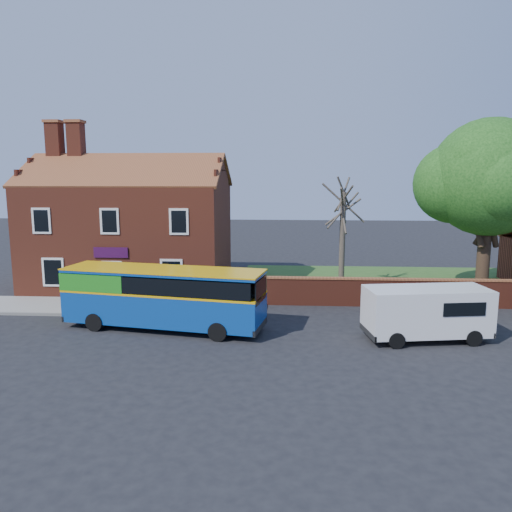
{
  "coord_description": "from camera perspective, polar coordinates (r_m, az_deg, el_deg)",
  "views": [
    {
      "loc": [
        3.14,
        -20.25,
        7.24
      ],
      "look_at": [
        1.52,
        5.0,
        3.09
      ],
      "focal_mm": 35.0,
      "sensor_mm": 36.0,
      "label": 1
    }
  ],
  "objects": [
    {
      "name": "boundary_wall",
      "position": [
        29.68,
        23.02,
        -3.94
      ],
      "size": [
        22.0,
        0.38,
        1.6
      ],
      "color": "maroon",
      "rests_on": "ground"
    },
    {
      "name": "bus",
      "position": [
        24.0,
        -11.17,
        -4.34
      ],
      "size": [
        9.75,
        4.04,
        2.89
      ],
      "rotation": [
        0.0,
        0.0,
        -0.18
      ],
      "color": "#0D3F96",
      "rests_on": "ground"
    },
    {
      "name": "shop_building",
      "position": [
        33.55,
        -14.01,
        2.5
      ],
      "size": [
        12.3,
        8.13,
        10.5
      ],
      "color": "brown",
      "rests_on": "ground"
    },
    {
      "name": "bare_tree",
      "position": [
        31.34,
        9.84,
        2.25
      ],
      "size": [
        2.53,
        3.01,
        6.74
      ],
      "color": "#4C4238",
      "rests_on": "ground"
    },
    {
      "name": "large_tree",
      "position": [
        32.33,
        25.11,
        7.76
      ],
      "size": [
        8.58,
        6.79,
        10.46
      ],
      "color": "black",
      "rests_on": "ground"
    },
    {
      "name": "grass_strip",
      "position": [
        35.42,
        19.77,
        -3.0
      ],
      "size": [
        26.0,
        12.0,
        0.04
      ],
      "primitive_type": "cube",
      "color": "#426B28",
      "rests_on": "ground"
    },
    {
      "name": "kerb",
      "position": [
        27.24,
        -18.46,
        -6.43
      ],
      "size": [
        18.0,
        0.15,
        0.14
      ],
      "primitive_type": "cube",
      "color": "slate",
      "rests_on": "ground"
    },
    {
      "name": "pavement",
      "position": [
        28.82,
        -17.15,
        -5.53
      ],
      "size": [
        18.0,
        3.5,
        0.12
      ],
      "primitive_type": "cube",
      "color": "gray",
      "rests_on": "ground"
    },
    {
      "name": "ground",
      "position": [
        21.73,
        -4.93,
        -10.17
      ],
      "size": [
        120.0,
        120.0,
        0.0
      ],
      "primitive_type": "plane",
      "color": "black",
      "rests_on": "ground"
    },
    {
      "name": "van_near",
      "position": [
        23.27,
        18.94,
        -5.97
      ],
      "size": [
        5.57,
        2.92,
        2.33
      ],
      "rotation": [
        0.0,
        0.0,
        0.16
      ],
      "color": "white",
      "rests_on": "ground"
    }
  ]
}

